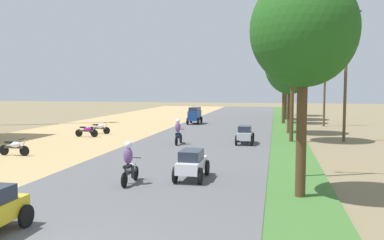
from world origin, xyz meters
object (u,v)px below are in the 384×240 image
Objects in this scene: streetlamp_mid at (284,83)px; car_sedan_silver at (245,134)px; median_tree_third at (290,64)px; median_tree_fourth at (284,66)px; utility_pole_far at (346,71)px; parked_motorbike_fourth at (87,130)px; streetlamp_near at (301,76)px; median_tree_second at (293,26)px; car_sedan_white at (192,163)px; median_tree_fifth at (286,70)px; parked_motorbike_third at (14,147)px; median_tree_sixth at (286,60)px; motorbike_foreground_rider at (129,164)px; motorbike_ahead_second at (178,132)px; utility_pole_near at (325,76)px; median_tree_nearest at (304,31)px; car_van_blue at (195,114)px; parked_motorbike_fifth at (100,128)px.

streetlamp_mid is 31.30m from car_sedan_silver.
median_tree_third is 9.07m from car_sedan_silver.
utility_pole_far is (3.88, -13.03, -0.98)m from median_tree_fourth.
utility_pole_far is at bearing 5.29° from parked_motorbike_fourth.
median_tree_second is at bearing 89.66° from streetlamp_near.
streetlamp_mid is at bearing 84.13° from car_sedan_white.
car_sedan_silver is (-3.02, -21.30, -4.91)m from median_tree_fifth.
streetlamp_mid is (14.85, 37.95, 3.81)m from parked_motorbike_third.
parked_motorbike_third is at bearing -111.37° from streetlamp_mid.
median_tree_sixth reaches higher than streetlamp_mid.
parked_motorbike_fourth is at bearing -174.71° from utility_pole_far.
parked_motorbike_fourth is 15.74m from motorbike_foreground_rider.
motorbike_ahead_second is at bearing 37.66° from parked_motorbike_third.
utility_pole_near is at bearing 69.13° from motorbike_foreground_rider.
median_tree_sixth is at bearing 89.54° from median_tree_nearest.
median_tree_second reaches higher than car_sedan_white.
utility_pole_far is (18.39, 1.70, 4.32)m from parked_motorbike_fourth.
median_tree_second is 4.37× the size of car_sedan_white.
median_tree_fifth reaches higher than car_van_blue.
utility_pole_near is (3.54, 23.39, 0.56)m from streetlamp_near.
median_tree_nearest is at bearing -90.38° from median_tree_fifth.
utility_pole_near is at bearing 49.11° from parked_motorbike_third.
motorbike_foreground_rider is (-6.51, -13.92, -6.96)m from median_tree_second.
car_sedan_white is 10.05m from motorbike_ahead_second.
parked_motorbike_fourth is 0.24× the size of streetlamp_mid.
parked_motorbike_fourth is 0.24× the size of median_tree_nearest.
car_van_blue is at bearing -117.10° from streetlamp_mid.
streetlamp_near is 10.22m from car_sedan_silver.
median_tree_second is at bearing -51.87° from car_van_blue.
motorbike_ahead_second is (-7.14, -32.00, -3.51)m from streetlamp_mid.
median_tree_sixth is at bearing 89.67° from median_tree_third.
median_tree_second is (14.92, 8.97, 7.26)m from parked_motorbike_third.
utility_pole_far is (3.66, 12.28, 0.66)m from streetlamp_near.
utility_pole_near reaches higher than streetlamp_near.
parked_motorbike_fifth is at bearing -118.11° from streetlamp_mid.
utility_pole_near is 13.07m from car_van_blue.
streetlamp_near is at bearing -106.59° from utility_pole_far.
median_tree_nearest is 0.82× the size of utility_pole_near.
utility_pole_near is (3.48, 7.20, -0.83)m from median_tree_third.
median_tree_nearest is at bearing -90.19° from streetlamp_mid.
utility_pole_near is 5.09× the size of motorbike_foreground_rider.
median_tree_third is 3.53× the size of car_sedan_silver.
median_tree_sixth is (0.32, 39.97, 1.57)m from median_tree_nearest.
streetlamp_near is (-0.08, -30.45, -1.44)m from median_tree_fifth.
median_tree_second is 14.34m from median_tree_fourth.
streetlamp_near is at bearing 19.82° from car_sedan_white.
parked_motorbike_fourth is 0.23× the size of median_tree_fourth.
median_tree_fifth is 18.54m from utility_pole_far.
median_tree_fourth is 4.36m from utility_pole_near.
median_tree_sixth reaches higher than parked_motorbike_fifth.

